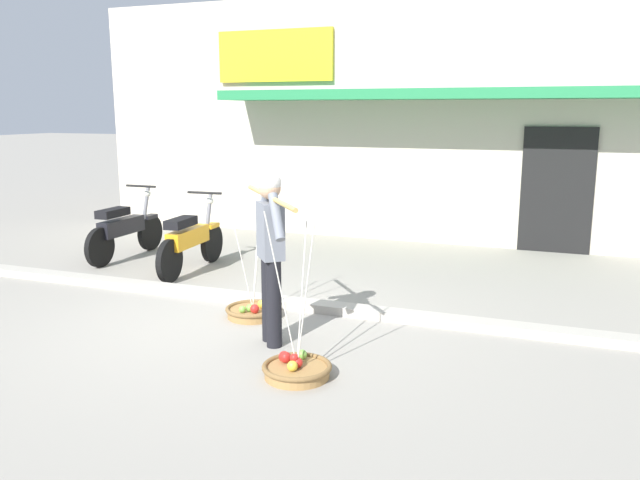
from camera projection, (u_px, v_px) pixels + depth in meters
ground_plane at (241, 323)px, 6.90m from camera, size 90.00×90.00×0.00m
sidewalk_curb at (269, 301)px, 7.53m from camera, size 20.00×0.24×0.10m
fruit_vendor at (271, 246)px, 6.11m from camera, size 1.12×1.36×1.70m
fruit_basket_left_side at (253, 310)px, 7.08m from camera, size 0.61×0.61×1.45m
fruit_basket_right_side at (297, 368)px, 5.49m from camera, size 0.61×0.61×1.45m
motorcycle_nearest_shop at (124, 230)px, 9.82m from camera, size 0.54×1.82×1.09m
motorcycle_second_in_row at (190, 240)px, 8.99m from camera, size 0.54×1.82×1.09m
storefront_building at (460, 118)px, 12.90m from camera, size 13.00×6.00×4.20m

